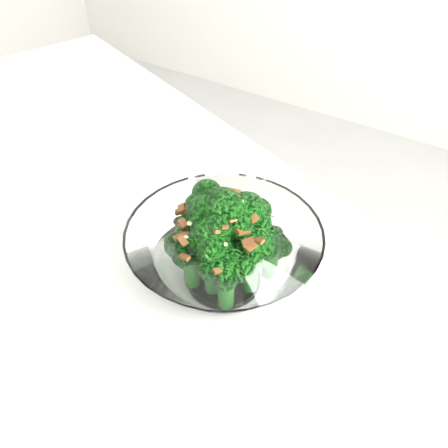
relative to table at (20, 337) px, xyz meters
The scene contains 2 objects.
table is the anchor object (origin of this frame).
broccoli_dish 0.26m from the table, 37.87° to the left, with size 0.20×0.20×0.12m.
Camera 1 is at (0.41, -0.24, 1.15)m, focal length 40.00 mm.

